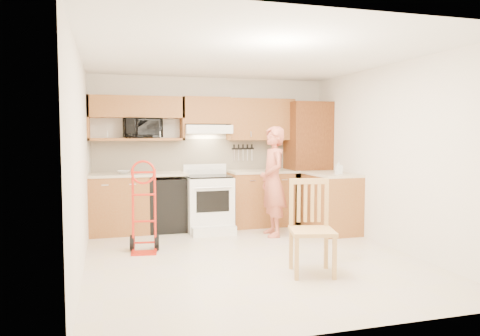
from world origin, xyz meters
name	(u,v)px	position (x,y,z in m)	size (l,w,h in m)	color
floor	(251,259)	(0.00, 0.00, -0.01)	(4.00, 4.50, 0.02)	beige
ceiling	(251,55)	(0.00, 0.00, 2.51)	(4.00, 4.50, 0.02)	white
wall_back	(211,152)	(0.00, 2.26, 1.25)	(4.00, 0.02, 2.50)	silver
wall_front	(340,175)	(0.00, -2.26, 1.25)	(4.00, 0.02, 2.50)	silver
wall_left	(80,162)	(-2.01, 0.00, 1.25)	(0.02, 4.50, 2.50)	silver
wall_right	(392,157)	(2.01, 0.00, 1.25)	(0.02, 4.50, 2.50)	silver
backsplash	(212,155)	(0.00, 2.23, 1.20)	(3.92, 0.03, 0.55)	beige
lower_cab_left	(119,205)	(-1.55, 1.95, 0.45)	(0.90, 0.60, 0.90)	brown
dishwasher	(167,204)	(-0.80, 1.95, 0.42)	(0.60, 0.60, 0.85)	black
lower_cab_right	(263,199)	(0.83, 1.95, 0.45)	(1.14, 0.60, 0.90)	brown
countertop_left	(138,174)	(-1.25, 1.95, 0.92)	(1.50, 0.63, 0.04)	#BAAF96
countertop_right	(263,171)	(0.83, 1.95, 0.92)	(1.14, 0.63, 0.04)	#BAAF96
cab_return_right	(331,204)	(1.70, 1.15, 0.45)	(0.60, 1.00, 0.90)	brown
countertop_return	(332,174)	(1.70, 1.15, 0.92)	(0.63, 1.00, 0.04)	#BAAF96
pantry_tall	(308,163)	(1.65, 1.95, 1.05)	(0.70, 0.60, 2.10)	brown
upper_cab_left	(136,107)	(-1.25, 2.08, 1.98)	(1.50, 0.33, 0.34)	brown
upper_shelf_mw	(137,139)	(-1.25, 2.08, 1.47)	(1.50, 0.33, 0.04)	brown
upper_cab_center	(206,111)	(-0.12, 2.08, 1.94)	(0.76, 0.33, 0.44)	brown
upper_cab_right	(261,120)	(0.83, 2.08, 1.80)	(1.14, 0.33, 0.70)	brown
range_hood	(207,129)	(-0.12, 2.02, 1.63)	(0.76, 0.46, 0.14)	white
knife_strip	(243,152)	(0.55, 2.21, 1.24)	(0.40, 0.05, 0.29)	black
microwave	(143,128)	(-1.16, 2.08, 1.65)	(0.57, 0.39, 0.32)	black
range	(209,199)	(-0.16, 1.70, 0.53)	(0.72, 0.94, 1.05)	white
person	(273,181)	(0.71, 1.13, 0.83)	(0.61, 0.40, 1.67)	#BF5E48
hand_truck	(144,211)	(-1.27, 0.67, 0.55)	(0.43, 0.39, 1.09)	red
dining_chair	(312,228)	(0.45, -0.81, 0.52)	(0.47, 0.51, 1.05)	tan
soap_bottle	(339,167)	(1.70, 0.92, 1.05)	(0.10, 0.10, 0.21)	white
bowl	(124,172)	(-1.47, 1.95, 0.96)	(0.19, 0.19, 0.05)	white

